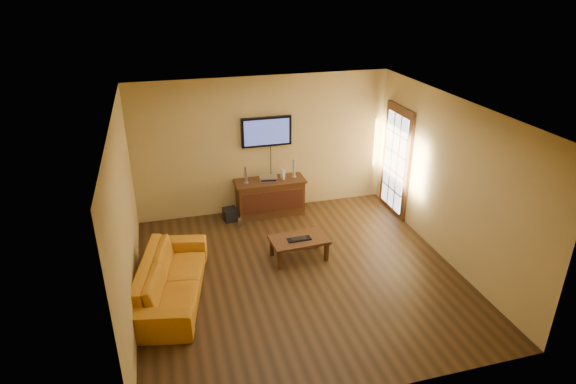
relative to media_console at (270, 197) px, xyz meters
name	(u,v)px	position (x,y,z in m)	size (l,w,h in m)	color
ground_plane	(300,274)	(-0.06, -2.23, -0.36)	(5.00, 5.00, 0.00)	black
room_walls	(289,163)	(-0.06, -1.61, 1.33)	(5.00, 5.00, 5.00)	tan
french_door	(396,162)	(2.40, -0.53, 0.69)	(0.07, 1.02, 2.22)	#3F210E
media_console	(270,197)	(0.00, 0.00, 0.00)	(1.38, 0.53, 0.72)	#3F210E
television	(266,132)	(0.00, 0.22, 1.28)	(0.98, 0.08, 0.58)	black
coffee_table	(299,241)	(0.08, -1.74, -0.04)	(0.97, 0.62, 0.37)	#3F210E
sofa	(171,272)	(-2.04, -2.26, 0.06)	(2.14, 0.63, 0.84)	#C77B16
speaker_left	(246,175)	(-0.47, 0.00, 0.51)	(0.09, 0.09, 0.33)	silver
speaker_right	(294,169)	(0.50, 0.04, 0.53)	(0.10, 0.10, 0.37)	silver
av_receiver	(268,178)	(-0.03, 0.02, 0.40)	(0.34, 0.24, 0.08)	silver
game_console	(283,174)	(0.26, 0.01, 0.45)	(0.04, 0.14, 0.20)	white
subwoofer	(230,214)	(-0.82, -0.09, -0.24)	(0.25, 0.25, 0.25)	black
bottle	(240,222)	(-0.69, -0.39, -0.28)	(0.06, 0.06, 0.19)	white
keyboard	(299,239)	(0.07, -1.78, 0.02)	(0.40, 0.16, 0.02)	black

